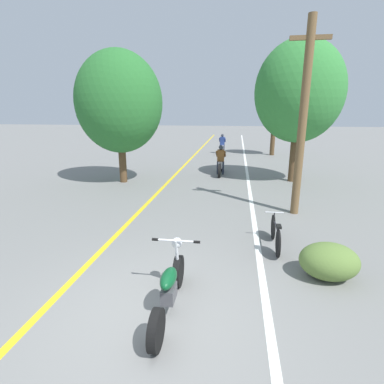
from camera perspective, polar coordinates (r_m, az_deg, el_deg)
The scene contains 12 objects.
ground_plane at distance 5.19m, azimuth -8.32°, elevation -21.83°, with size 120.00×120.00×0.00m, color slate.
lane_stripe_center at distance 16.59m, azimuth -2.08°, elevation 4.47°, with size 0.14×48.00×0.01m, color yellow.
lane_stripe_edge at distance 16.33m, azimuth 10.38°, elevation 4.05°, with size 0.14×48.00×0.01m, color white.
utility_pole at distance 9.47m, azimuth 20.38°, elevation 13.03°, with size 1.10×0.24×5.62m.
roadside_tree_right_near at distance 14.08m, azimuth 19.72°, elevation 17.53°, with size 3.72×3.34×6.02m.
roadside_tree_right_far at distance 22.30m, azimuth 15.53°, elevation 15.23°, with size 2.43×2.19×4.73m.
roadside_tree_left at distance 13.51m, azimuth -13.74°, elevation 16.22°, with size 3.68×3.31×5.56m.
roadside_bush at distance 6.38m, azimuth 24.64°, elevation -11.89°, with size 1.10×0.88×0.70m.
motorcycle_foreground at distance 4.98m, azimuth -4.30°, elevation -17.72°, with size 0.83×2.12×0.99m.
motorcycle_rider_lead at distance 15.12m, azimuth 5.46°, elevation 5.44°, with size 0.50×2.21×1.46m.
motorcycle_rider_far at distance 22.57m, azimuth 5.76°, elevation 8.66°, with size 0.50×2.11×1.44m.
bicycle_parked at distance 7.30m, azimuth 15.63°, elevation -7.67°, with size 0.44×1.59×0.73m.
Camera 1 is at (1.29, -3.94, 3.12)m, focal length 28.00 mm.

